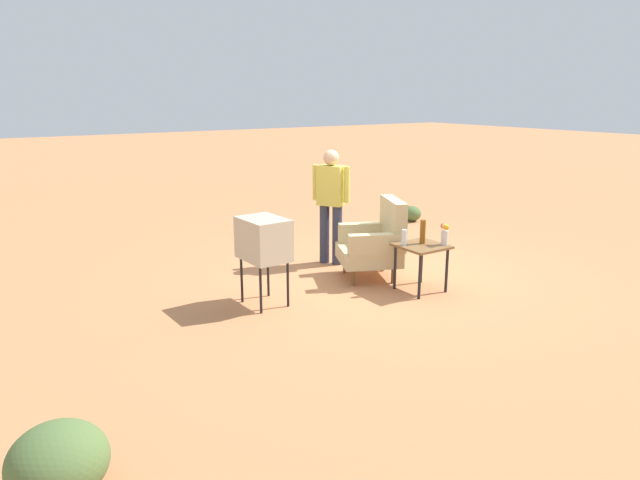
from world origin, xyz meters
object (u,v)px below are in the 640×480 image
object	(u,v)px
armchair	(376,242)
person_standing	(331,200)
flower_vase	(445,233)
bottle_tall_amber	(423,232)
side_table	(421,251)
bottle_short_clear	(404,238)
tv_on_stand	(264,240)

from	to	relation	value
armchair	person_standing	size ratio (longest dim) A/B	0.65
armchair	flower_vase	xyz separation A→B (m)	(0.86, 0.37, 0.24)
flower_vase	person_standing	bearing A→B (deg)	-164.22
bottle_tall_amber	side_table	bearing A→B (deg)	-48.60
bottle_short_clear	armchair	bearing A→B (deg)	173.82
side_table	bottle_tall_amber	distance (m)	0.24
person_standing	flower_vase	world-z (taller)	person_standing
armchair	bottle_short_clear	xyz separation A→B (m)	(0.62, -0.07, 0.19)
bottle_tall_amber	flower_vase	world-z (taller)	bottle_tall_amber
side_table	tv_on_stand	distance (m)	1.98
armchair	side_table	distance (m)	0.72
armchair	person_standing	distance (m)	0.99
side_table	bottle_short_clear	distance (m)	0.29
person_standing	flower_vase	bearing A→B (deg)	15.78
side_table	tv_on_stand	bearing A→B (deg)	-109.02
armchair	tv_on_stand	bearing A→B (deg)	-87.53
person_standing	side_table	bearing A→B (deg)	9.39
bottle_tall_amber	tv_on_stand	bearing A→B (deg)	-107.43
flower_vase	side_table	bearing A→B (deg)	-123.27
side_table	flower_vase	world-z (taller)	flower_vase
flower_vase	tv_on_stand	bearing A→B (deg)	-110.76
side_table	flower_vase	bearing A→B (deg)	56.73
tv_on_stand	bottle_short_clear	world-z (taller)	tv_on_stand
bottle_short_clear	person_standing	bearing A→B (deg)	-177.78
person_standing	bottle_short_clear	size ratio (longest dim) A/B	8.20
side_table	bottle_short_clear	size ratio (longest dim) A/B	2.96
person_standing	flower_vase	size ratio (longest dim) A/B	6.19
bottle_tall_amber	armchair	bearing A→B (deg)	-164.44
bottle_short_clear	tv_on_stand	bearing A→B (deg)	-108.23
tv_on_stand	bottle_tall_amber	bearing A→B (deg)	72.57
tv_on_stand	person_standing	xyz separation A→B (m)	(-0.96, 1.59, 0.16)
person_standing	tv_on_stand	bearing A→B (deg)	-58.93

